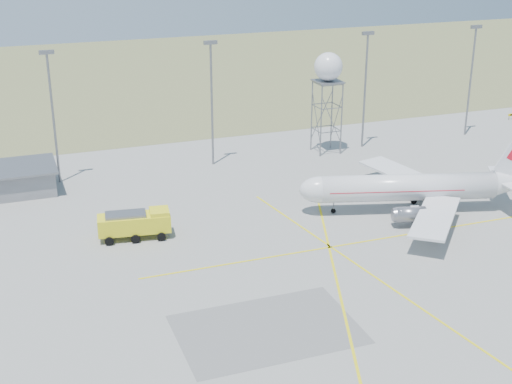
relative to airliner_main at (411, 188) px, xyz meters
name	(u,v)px	position (x,y,z in m)	size (l,w,h in m)	color
grass_strip	(167,74)	(-9.95, 103.14, -3.44)	(400.00, 120.00, 0.03)	#576638
mast_a	(52,107)	(-44.95, 29.14, 8.61)	(2.20, 0.50, 20.50)	slate
mast_b	(212,93)	(-19.95, 29.14, 8.61)	(2.20, 0.50, 20.50)	slate
mast_c	(365,80)	(8.05, 29.14, 8.61)	(2.20, 0.50, 20.50)	slate
mast_d	(471,72)	(30.05, 29.14, 8.61)	(2.20, 0.50, 20.50)	slate
taxi_sign_near	(512,115)	(45.65, 35.13, -2.57)	(1.60, 0.17, 1.20)	black
airliner_main	(411,188)	(0.00, 0.00, 0.00)	(32.65, 30.96, 11.28)	silver
radar_tower	(327,97)	(0.55, 28.65, 6.36)	(4.83, 4.83, 17.49)	slate
fire_truck	(136,225)	(-37.80, 4.37, -1.69)	(9.51, 4.72, 3.67)	yellow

